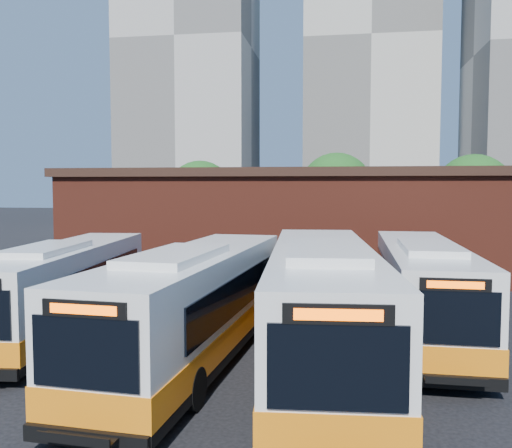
% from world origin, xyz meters
% --- Properties ---
extents(ground, '(220.00, 220.00, 0.00)m').
position_xyz_m(ground, '(0.00, 0.00, 0.00)').
color(ground, black).
extents(bus_west, '(3.63, 12.42, 3.34)m').
position_xyz_m(bus_west, '(-7.63, 3.46, 1.52)').
color(bus_west, white).
rests_on(bus_west, ground).
extents(bus_midwest, '(3.65, 13.24, 3.57)m').
position_xyz_m(bus_midwest, '(-1.94, 0.85, 1.62)').
color(bus_midwest, white).
rests_on(bus_midwest, ground).
extents(bus_mideast, '(3.85, 14.09, 3.80)m').
position_xyz_m(bus_mideast, '(1.94, 0.76, 1.72)').
color(bus_mideast, white).
rests_on(bus_mideast, ground).
extents(bus_east, '(2.86, 12.76, 3.46)m').
position_xyz_m(bus_east, '(5.39, 5.00, 1.57)').
color(bus_east, white).
rests_on(bus_east, ground).
extents(transit_worker, '(0.55, 0.69, 1.66)m').
position_xyz_m(transit_worker, '(3.63, -5.31, 0.83)').
color(transit_worker, black).
rests_on(transit_worker, ground).
extents(depot_building, '(28.60, 12.60, 6.40)m').
position_xyz_m(depot_building, '(0.00, 20.00, 3.26)').
color(depot_building, maroon).
rests_on(depot_building, ground).
extents(tree_west, '(6.00, 6.00, 7.65)m').
position_xyz_m(tree_west, '(-10.00, 32.00, 4.64)').
color(tree_west, '#382314').
rests_on(tree_west, ground).
extents(tree_mid, '(6.56, 6.56, 8.36)m').
position_xyz_m(tree_mid, '(2.00, 34.00, 5.08)').
color(tree_mid, '#382314').
rests_on(tree_mid, ground).
extents(tree_east, '(6.24, 6.24, 7.96)m').
position_xyz_m(tree_east, '(13.00, 31.00, 4.83)').
color(tree_east, '#382314').
rests_on(tree_east, ground).
extents(tower_left, '(20.00, 18.00, 56.20)m').
position_xyz_m(tower_left, '(-22.00, 72.00, 27.84)').
color(tower_left, '#ADA89F').
rests_on(tower_left, ground).
extents(tower_center, '(22.00, 20.00, 61.20)m').
position_xyz_m(tower_center, '(7.00, 86.00, 30.34)').
color(tower_center, '#BBB8AA').
rests_on(tower_center, ground).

